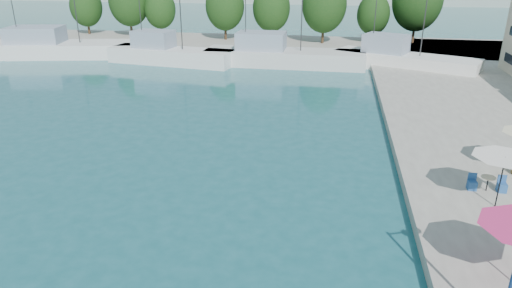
% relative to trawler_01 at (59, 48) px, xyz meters
% --- Properties ---
extents(quay_far, '(90.00, 16.00, 0.60)m').
position_rel_trawler_01_xyz_m(quay_far, '(25.20, 11.66, -0.77)').
color(quay_far, gray).
rests_on(quay_far, ground).
extents(trawler_01, '(22.64, 10.17, 10.20)m').
position_rel_trawler_01_xyz_m(trawler_01, '(0.00, 0.00, 0.00)').
color(trawler_01, white).
rests_on(trawler_01, ground).
extents(trawler_02, '(15.69, 6.24, 10.20)m').
position_rel_trawler_01_xyz_m(trawler_02, '(15.42, -1.66, 0.00)').
color(trawler_02, white).
rests_on(trawler_02, ground).
extents(trawler_03, '(18.64, 5.02, 10.20)m').
position_rel_trawler_01_xyz_m(trawler_03, '(28.80, -0.47, 0.00)').
color(trawler_03, silver).
rests_on(trawler_03, ground).
extents(trawler_04, '(15.91, 10.15, 10.20)m').
position_rel_trawler_01_xyz_m(trawler_04, '(42.51, -0.57, 0.00)').
color(trawler_04, white).
rests_on(trawler_04, ground).
extents(tree_01, '(4.98, 4.98, 7.37)m').
position_rel_trawler_01_xyz_m(tree_01, '(-4.33, 15.49, 3.78)').
color(tree_01, '#3F2B19').
rests_on(tree_01, quay_far).
extents(tree_02, '(6.11, 6.11, 9.05)m').
position_rel_trawler_01_xyz_m(tree_02, '(3.21, 15.02, 4.76)').
color(tree_02, '#3F2B19').
rests_on(tree_02, quay_far).
extents(tree_03, '(4.80, 4.80, 7.10)m').
position_rel_trawler_01_xyz_m(tree_03, '(8.00, 15.49, 3.63)').
color(tree_03, '#3F2B19').
rests_on(tree_03, quay_far).
extents(tree_04, '(5.66, 5.66, 8.38)m').
position_rel_trawler_01_xyz_m(tree_04, '(18.75, 13.71, 4.37)').
color(tree_04, '#3F2B19').
rests_on(tree_04, quay_far).
extents(tree_05, '(5.43, 5.43, 8.04)m').
position_rel_trawler_01_xyz_m(tree_05, '(25.58, 14.01, 4.17)').
color(tree_05, '#3F2B19').
rests_on(tree_05, quay_far).
extents(tree_06, '(6.19, 6.19, 9.16)m').
position_rel_trawler_01_xyz_m(tree_06, '(33.17, 12.87, 4.82)').
color(tree_06, '#3F2B19').
rests_on(tree_06, quay_far).
extents(tree_07, '(4.60, 4.60, 6.80)m').
position_rel_trawler_01_xyz_m(tree_07, '(40.07, 14.84, 3.46)').
color(tree_07, '#3F2B19').
rests_on(tree_07, quay_far).
extents(tree_08, '(6.92, 6.92, 10.25)m').
position_rel_trawler_01_xyz_m(tree_08, '(45.93, 15.53, 5.45)').
color(tree_08, '#3F2B19').
rests_on(tree_08, quay_far).
extents(umbrella_white, '(2.93, 2.93, 2.51)m').
position_rel_trawler_01_xyz_m(umbrella_white, '(43.10, -33.26, 1.80)').
color(umbrella_white, black).
rests_on(umbrella_white, quay_right).
extents(cafe_table_02, '(1.82, 0.70, 0.76)m').
position_rel_trawler_01_xyz_m(cafe_table_02, '(43.14, -31.65, -0.18)').
color(cafe_table_02, black).
rests_on(cafe_table_02, quay_right).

